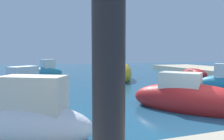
{
  "coord_description": "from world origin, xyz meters",
  "views": [
    {
      "loc": [
        -5.32,
        -5.33,
        2.11
      ],
      "look_at": [
        -0.33,
        9.87,
        0.88
      ],
      "focal_mm": 33.46,
      "sensor_mm": 36.0,
      "label": 1
    }
  ],
  "objects_px": {
    "moored_boat_0": "(118,72)",
    "moored_boat_5": "(25,121)",
    "moored_boat_8": "(194,74)",
    "moored_boat_3": "(189,99)",
    "moored_boat_7": "(45,73)",
    "moored_boat_1": "(20,85)"
  },
  "relations": [
    {
      "from": "moored_boat_0",
      "to": "moored_boat_8",
      "type": "distance_m",
      "value": 6.93
    },
    {
      "from": "moored_boat_0",
      "to": "moored_boat_1",
      "type": "bearing_deg",
      "value": 136.53
    },
    {
      "from": "moored_boat_1",
      "to": "moored_boat_0",
      "type": "bearing_deg",
      "value": 167.05
    },
    {
      "from": "moored_boat_3",
      "to": "moored_boat_5",
      "type": "height_order",
      "value": "moored_boat_5"
    },
    {
      "from": "moored_boat_3",
      "to": "moored_boat_8",
      "type": "xyz_separation_m",
      "value": [
        7.68,
        8.99,
        -0.13
      ]
    },
    {
      "from": "moored_boat_7",
      "to": "moored_boat_3",
      "type": "bearing_deg",
      "value": 73.75
    },
    {
      "from": "moored_boat_7",
      "to": "moored_boat_1",
      "type": "bearing_deg",
      "value": 42.65
    },
    {
      "from": "moored_boat_1",
      "to": "moored_boat_3",
      "type": "bearing_deg",
      "value": 92.8
    },
    {
      "from": "moored_boat_1",
      "to": "moored_boat_8",
      "type": "relative_size",
      "value": 1.14
    },
    {
      "from": "moored_boat_1",
      "to": "moored_boat_3",
      "type": "height_order",
      "value": "moored_boat_1"
    },
    {
      "from": "moored_boat_5",
      "to": "moored_boat_8",
      "type": "xyz_separation_m",
      "value": [
        13.29,
        9.9,
        -0.15
      ]
    },
    {
      "from": "moored_boat_1",
      "to": "moored_boat_3",
      "type": "relative_size",
      "value": 0.82
    },
    {
      "from": "moored_boat_0",
      "to": "moored_boat_5",
      "type": "xyz_separation_m",
      "value": [
        -6.51,
        -11.26,
        -0.09
      ]
    },
    {
      "from": "moored_boat_0",
      "to": "moored_boat_1",
      "type": "distance_m",
      "value": 8.64
    },
    {
      "from": "moored_boat_8",
      "to": "moored_boat_5",
      "type": "bearing_deg",
      "value": 126.99
    },
    {
      "from": "moored_boat_0",
      "to": "moored_boat_3",
      "type": "height_order",
      "value": "moored_boat_0"
    },
    {
      "from": "moored_boat_0",
      "to": "moored_boat_8",
      "type": "xyz_separation_m",
      "value": [
        6.79,
        -1.36,
        -0.24
      ]
    },
    {
      "from": "moored_boat_3",
      "to": "moored_boat_5",
      "type": "xyz_separation_m",
      "value": [
        -5.61,
        -0.91,
        0.02
      ]
    },
    {
      "from": "moored_boat_3",
      "to": "moored_boat_7",
      "type": "bearing_deg",
      "value": 159.68
    },
    {
      "from": "moored_boat_7",
      "to": "moored_boat_0",
      "type": "bearing_deg",
      "value": 116.83
    },
    {
      "from": "moored_boat_5",
      "to": "moored_boat_7",
      "type": "relative_size",
      "value": 0.99
    },
    {
      "from": "moored_boat_0",
      "to": "moored_boat_7",
      "type": "relative_size",
      "value": 1.72
    }
  ]
}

